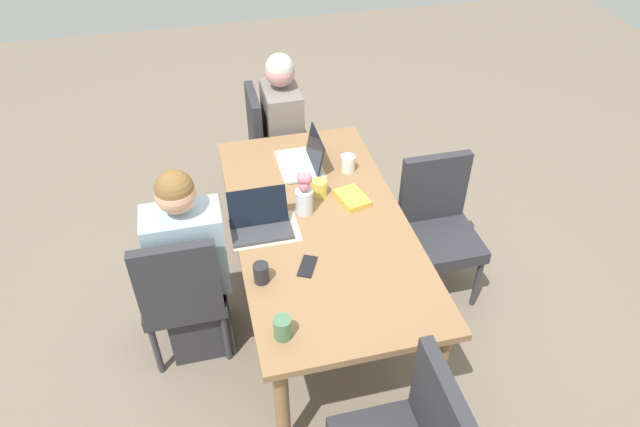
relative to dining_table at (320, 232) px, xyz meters
The scene contains 18 objects.
ground_plane 0.66m from the dining_table, ahead, with size 10.00×10.00×0.00m, color #756656.
dining_table is the anchor object (origin of this frame).
chair_near_left_near 0.80m from the dining_table, 82.98° to the right, with size 0.44×0.44×0.90m.
person_near_left_near 0.73m from the dining_table, 88.30° to the right, with size 0.36×0.40×1.19m.
chair_head_left_left_mid 1.25m from the dining_table, behind, with size 0.44×0.44×0.90m.
person_head_left_left_mid 1.19m from the dining_table, behind, with size 0.40×0.36×1.19m.
chair_far_right_near 0.79m from the dining_table, 97.58° to the left, with size 0.44×0.44×0.90m.
flower_vase 0.24m from the dining_table, 144.70° to the right, with size 0.10×0.10×0.26m.
placemat_near_left_near 0.32m from the dining_table, 88.18° to the right, with size 0.36×0.26×0.00m, color beige.
placemat_head_left_left_mid 0.56m from the dining_table, behind, with size 0.36×0.26×0.00m, color beige.
laptop_near_left_near 0.35m from the dining_table, 92.20° to the right, with size 0.22×0.32×0.20m.
laptop_head_left_left_mid 0.54m from the dining_table, behind, with size 0.32×0.22×0.21m.
coffee_mug_near_left 0.27m from the dining_table, 166.56° to the left, with size 0.08×0.08×0.09m, color #DBC64C.
coffee_mug_near_right 0.55m from the dining_table, 45.55° to the right, with size 0.08×0.08×0.10m, color #232328.
coffee_mug_centre_left 0.53m from the dining_table, 146.96° to the left, with size 0.09×0.09×0.10m, color white.
coffee_mug_centre_right 0.81m from the dining_table, 25.33° to the right, with size 0.08×0.08×0.11m, color #47704C.
book_red_cover 0.27m from the dining_table, 120.68° to the left, with size 0.20×0.14×0.03m, color gold.
phone_black 0.37m from the dining_table, 23.65° to the right, with size 0.15×0.07×0.01m, color black.
Camera 1 is at (2.30, -0.56, 2.73)m, focal length 31.98 mm.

